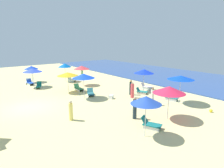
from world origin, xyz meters
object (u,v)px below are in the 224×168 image
(lounge_chair_9_0, at_px, (30,83))
(beachgoer_2, at_px, (131,88))
(umbrella_6, at_px, (82,67))
(beachgoer_4, at_px, (82,72))
(umbrella_2, at_px, (146,100))
(lounge_chair_3_0, at_px, (28,82))
(umbrella_5, at_px, (181,78))
(beachgoer_5, at_px, (152,97))
(lounge_chair_4_0, at_px, (72,80))
(umbrella_7, at_px, (84,76))
(umbrella_1, at_px, (68,74))
(lounge_chair_5_0, at_px, (171,98))
(lounge_chair_8_0, at_px, (147,87))
(umbrella_0, at_px, (169,90))
(beachgoer_0, at_px, (71,111))
(lounge_chair_7_0, at_px, (91,93))
(umbrella_3, at_px, (31,68))
(lounge_chair_9_1, at_px, (39,86))
(beach_ball_0, at_px, (211,111))
(beachgoer_1, at_px, (132,91))
(umbrella_8, at_px, (144,71))
(beachgoer_3, at_px, (135,108))
(lounge_chair_2_0, at_px, (151,124))
(cooler_box_1, at_px, (111,97))
(lounge_chair_8_1, at_px, (141,91))
(umbrella_4, at_px, (65,65))

(lounge_chair_9_0, relative_size, beachgoer_2, 0.78)
(umbrella_6, height_order, beachgoer_4, umbrella_6)
(umbrella_2, relative_size, lounge_chair_3_0, 1.63)
(umbrella_5, relative_size, beachgoer_4, 1.55)
(umbrella_2, height_order, beachgoer_5, umbrella_2)
(lounge_chair_4_0, bearing_deg, umbrella_7, -125.12)
(umbrella_1, bearing_deg, lounge_chair_3_0, -162.66)
(lounge_chair_5_0, xyz_separation_m, beachgoer_2, (-3.85, -1.75, 0.49))
(lounge_chair_4_0, relative_size, lounge_chair_8_0, 0.90)
(umbrella_0, bearing_deg, beachgoer_0, -125.79)
(beachgoer_4, bearing_deg, lounge_chair_3_0, 148.48)
(umbrella_2, distance_m, lounge_chair_7_0, 10.22)
(lounge_chair_5_0, height_order, lounge_chair_7_0, lounge_chair_7_0)
(umbrella_0, bearing_deg, beachgoer_4, 169.78)
(umbrella_3, xyz_separation_m, lounge_chair_9_1, (3.97, -0.38, -1.80))
(umbrella_7, bearing_deg, beach_ball_0, 32.13)
(umbrella_3, height_order, beachgoer_5, umbrella_3)
(lounge_chair_8_0, relative_size, beachgoer_4, 0.93)
(lounge_chair_5_0, xyz_separation_m, beachgoer_0, (-1.50, -9.92, 0.45))
(umbrella_7, distance_m, beachgoer_1, 5.14)
(lounge_chair_9_0, distance_m, lounge_chair_9_1, 2.42)
(umbrella_2, relative_size, lounge_chair_5_0, 1.76)
(umbrella_8, height_order, beachgoer_5, umbrella_8)
(umbrella_1, height_order, lounge_chair_8_0, umbrella_1)
(lounge_chair_3_0, bearing_deg, lounge_chair_7_0, -52.89)
(beachgoer_3, xyz_separation_m, beachgoer_5, (-1.31, 3.48, -0.04))
(beachgoer_3, bearing_deg, lounge_chair_2_0, 94.60)
(umbrella_5, bearing_deg, lounge_chair_9_0, -151.87)
(cooler_box_1, bearing_deg, lounge_chair_8_1, -33.30)
(lounge_chair_8_0, bearing_deg, beachgoer_5, -146.77)
(umbrella_0, xyz_separation_m, umbrella_2, (0.84, -3.35, 0.07))
(umbrella_3, distance_m, beachgoer_0, 15.64)
(umbrella_7, relative_size, lounge_chair_8_0, 1.61)
(lounge_chair_4_0, bearing_deg, beachgoer_3, -115.95)
(lounge_chair_4_0, bearing_deg, umbrella_8, -84.63)
(lounge_chair_8_0, relative_size, beachgoer_5, 0.96)
(beachgoer_0, bearing_deg, lounge_chair_5_0, -135.17)
(lounge_chair_7_0, relative_size, beachgoer_2, 0.96)
(umbrella_8, relative_size, beachgoer_3, 1.49)
(umbrella_1, height_order, beachgoer_3, umbrella_1)
(lounge_chair_3_0, height_order, lounge_chair_7_0, lounge_chair_7_0)
(lounge_chair_7_0, bearing_deg, umbrella_1, 139.35)
(umbrella_1, bearing_deg, beachgoer_3, 3.08)
(umbrella_2, relative_size, umbrella_4, 0.99)
(umbrella_6, height_order, umbrella_7, umbrella_6)
(umbrella_0, relative_size, umbrella_4, 0.97)
(umbrella_4, height_order, beachgoer_1, umbrella_4)
(lounge_chair_4_0, xyz_separation_m, beachgoer_5, (13.83, 1.19, 0.52))
(beach_ball_0, distance_m, cooler_box_1, 9.03)
(lounge_chair_3_0, bearing_deg, umbrella_4, -5.12)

